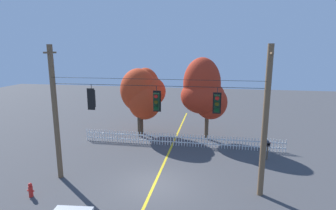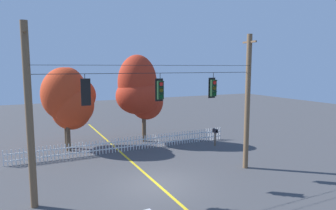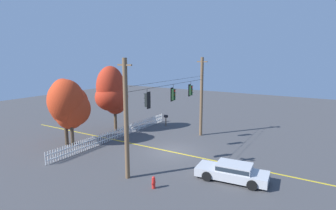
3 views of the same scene
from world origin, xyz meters
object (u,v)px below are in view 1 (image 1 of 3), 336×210
at_px(traffic_signal_eastbound_side, 92,99).
at_px(traffic_signal_southbound_primary, 217,103).
at_px(roadside_mailbox, 268,145).
at_px(fire_hydrant, 31,190).
at_px(autumn_maple_near_fence, 145,94).
at_px(traffic_signal_northbound_secondary, 157,102).
at_px(autumn_maple_mid, 140,94).
at_px(autumn_oak_far_east, 204,92).

bearing_deg(traffic_signal_eastbound_side, traffic_signal_southbound_primary, 0.16).
bearing_deg(traffic_signal_eastbound_side, roadside_mailbox, 25.24).
relative_size(traffic_signal_southbound_primary, fire_hydrant, 1.81).
xyz_separation_m(autumn_maple_near_fence, fire_hydrant, (-3.24, -11.72, -3.30)).
relative_size(traffic_signal_northbound_secondary, roadside_mailbox, 1.05).
height_order(autumn_maple_mid, autumn_oak_far_east, autumn_oak_far_east).
height_order(traffic_signal_eastbound_side, roadside_mailbox, traffic_signal_eastbound_side).
bearing_deg(fire_hydrant, traffic_signal_northbound_secondary, 20.03).
bearing_deg(traffic_signal_northbound_secondary, autumn_maple_near_fence, 108.20).
height_order(autumn_oak_far_east, fire_hydrant, autumn_oak_far_east).
relative_size(autumn_maple_mid, autumn_oak_far_east, 0.86).
distance_m(autumn_maple_near_fence, autumn_maple_mid, 0.73).
distance_m(traffic_signal_northbound_secondary, roadside_mailbox, 9.29).
bearing_deg(autumn_maple_near_fence, roadside_mailbox, -24.08).
relative_size(traffic_signal_southbound_primary, roadside_mailbox, 1.04).
distance_m(autumn_maple_near_fence, roadside_mailbox, 11.21).
xyz_separation_m(traffic_signal_northbound_secondary, fire_hydrant, (-6.33, -2.31, -4.52)).
distance_m(traffic_signal_southbound_primary, autumn_maple_near_fence, 11.38).
bearing_deg(autumn_oak_far_east, autumn_maple_mid, -179.68).
height_order(autumn_maple_near_fence, fire_hydrant, autumn_maple_near_fence).
height_order(traffic_signal_eastbound_side, autumn_maple_near_fence, autumn_maple_near_fence).
bearing_deg(traffic_signal_southbound_primary, autumn_maple_mid, 126.87).
bearing_deg(traffic_signal_eastbound_side, autumn_oak_far_east, 56.28).
distance_m(autumn_maple_mid, roadside_mailbox, 11.24).
distance_m(traffic_signal_southbound_primary, fire_hydrant, 10.80).
height_order(traffic_signal_southbound_primary, autumn_maple_near_fence, autumn_maple_near_fence).
distance_m(traffic_signal_southbound_primary, autumn_maple_mid, 10.98).
height_order(traffic_signal_eastbound_side, traffic_signal_southbound_primary, same).
height_order(autumn_oak_far_east, roadside_mailbox, autumn_oak_far_east).
bearing_deg(traffic_signal_eastbound_side, autumn_maple_mid, 87.89).
relative_size(traffic_signal_eastbound_side, traffic_signal_southbound_primary, 1.01).
bearing_deg(traffic_signal_northbound_secondary, autumn_oak_far_east, 76.05).
bearing_deg(traffic_signal_southbound_primary, autumn_maple_near_fence, 123.74).
bearing_deg(fire_hydrant, roadside_mailbox, 28.83).
bearing_deg(traffic_signal_eastbound_side, fire_hydrant, -139.12).
bearing_deg(fire_hydrant, traffic_signal_eastbound_side, 40.88).
relative_size(autumn_maple_near_fence, autumn_oak_far_east, 0.86).
height_order(traffic_signal_northbound_secondary, roadside_mailbox, traffic_signal_northbound_secondary).
xyz_separation_m(autumn_oak_far_east, roadside_mailbox, (4.69, -3.82, -2.98)).
xyz_separation_m(fire_hydrant, roadside_mailbox, (13.20, 7.27, 0.72)).
xyz_separation_m(autumn_maple_near_fence, autumn_oak_far_east, (5.27, -0.64, 0.40)).
height_order(traffic_signal_eastbound_side, autumn_maple_mid, autumn_maple_mid).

